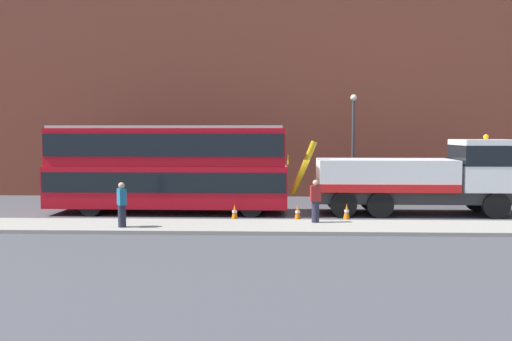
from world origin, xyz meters
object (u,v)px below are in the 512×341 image
traffic_cone_near_truck (347,212)px  street_lamp (353,138)px  pedestrian_onlooker (122,205)px  recovery_tow_truck (424,176)px  pedestrian_bystander (315,202)px  traffic_cone_near_bus (235,213)px  double_decker_bus (168,165)px  traffic_cone_midway (298,213)px

traffic_cone_near_truck → street_lamp: street_lamp is taller
pedestrian_onlooker → traffic_cone_near_truck: (8.89, 2.83, -0.64)m
recovery_tow_truck → traffic_cone_near_truck: bearing=-154.2°
pedestrian_bystander → traffic_cone_near_bus: size_ratio=2.38×
double_decker_bus → pedestrian_bystander: 7.43m
pedestrian_onlooker → street_lamp: (10.14, 9.77, 2.49)m
double_decker_bus → traffic_cone_near_truck: double_decker_bus is taller
pedestrian_bystander → traffic_cone_midway: pedestrian_bystander is taller
traffic_cone_near_truck → street_lamp: (1.24, 6.95, 3.13)m
traffic_cone_near_bus → traffic_cone_near_truck: same height
pedestrian_bystander → street_lamp: (2.69, 8.44, 2.49)m
pedestrian_onlooker → traffic_cone_near_truck: bearing=-15.6°
pedestrian_onlooker → traffic_cone_near_truck: size_ratio=2.38×
recovery_tow_truck → double_decker_bus: bearing=-179.5°
traffic_cone_near_bus → street_lamp: 9.95m
recovery_tow_truck → traffic_cone_near_truck: recovery_tow_truck is taller
pedestrian_bystander → street_lamp: 9.20m
double_decker_bus → traffic_cone_near_truck: bearing=-12.0°
traffic_cone_near_truck → pedestrian_bystander: bearing=-134.1°
double_decker_bus → pedestrian_onlooker: size_ratio=6.47×
traffic_cone_near_bus → traffic_cone_near_truck: 4.79m
pedestrian_onlooker → double_decker_bus: bearing=45.8°
recovery_tow_truck → traffic_cone_near_bus: (-8.51, -2.10, -1.42)m
traffic_cone_near_truck → street_lamp: 7.72m
pedestrian_onlooker → street_lamp: 14.30m
double_decker_bus → street_lamp: street_lamp is taller
pedestrian_onlooker → pedestrian_bystander: 7.56m
pedestrian_onlooker → traffic_cone_midway: 7.27m
recovery_tow_truck → pedestrian_bystander: recovery_tow_truck is taller
street_lamp → traffic_cone_midway: bearing=-114.7°
pedestrian_bystander → traffic_cone_midway: (-0.65, 1.18, -0.64)m
traffic_cone_midway → street_lamp: (3.35, 7.26, 3.13)m
double_decker_bus → recovery_tow_truck: bearing=0.5°
traffic_cone_midway → traffic_cone_near_truck: same height
recovery_tow_truck → pedestrian_onlooker: recovery_tow_truck is taller
pedestrian_bystander → traffic_cone_near_truck: 2.18m
traffic_cone_midway → traffic_cone_near_bus: bearing=-179.7°
pedestrian_bystander → traffic_cone_near_bus: 3.58m
traffic_cone_near_bus → pedestrian_bystander: bearing=-19.3°
double_decker_bus → traffic_cone_near_bus: 4.29m
pedestrian_bystander → traffic_cone_near_truck: pedestrian_bystander is taller
recovery_tow_truck → traffic_cone_near_truck: (-3.74, -1.76, -1.42)m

